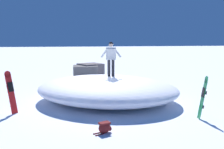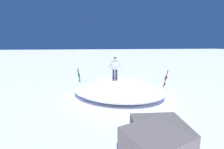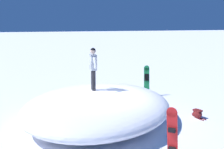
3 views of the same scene
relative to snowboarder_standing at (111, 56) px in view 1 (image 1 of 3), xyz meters
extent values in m
plane|color=white|center=(0.58, -0.75, -2.16)|extent=(240.00, 240.00, 0.00)
ellipsoid|color=white|center=(0.09, -0.24, -1.57)|extent=(8.40, 8.71, 1.19)
cylinder|color=black|center=(0.01, 0.10, -0.58)|extent=(0.14, 0.14, 0.79)
cylinder|color=black|center=(-0.01, -0.10, -0.58)|extent=(0.14, 0.14, 0.79)
cube|color=#8C939E|center=(0.00, 0.00, 0.11)|extent=(0.26, 0.46, 0.59)
sphere|color=beige|center=(0.00, 0.00, 0.55)|extent=(0.22, 0.22, 0.22)
cylinder|color=#8C939E|center=(0.03, 0.31, 0.16)|extent=(0.12, 0.38, 0.49)
cylinder|color=#8C939E|center=(-0.03, -0.31, 0.16)|extent=(0.12, 0.38, 0.49)
sphere|color=black|center=(0.00, 0.00, 0.57)|extent=(0.21, 0.21, 0.21)
cube|color=#1E8C47|center=(3.56, 2.52, -1.43)|extent=(0.33, 0.30, 1.48)
cylinder|color=#1E8C47|center=(3.59, 2.62, -0.69)|extent=(0.28, 0.14, 0.28)
cube|color=black|center=(3.57, 2.53, -1.16)|extent=(0.24, 0.13, 0.35)
cube|color=black|center=(3.59, 2.60, -1.16)|extent=(0.21, 0.14, 0.12)
cube|color=black|center=(3.56, 2.52, -1.69)|extent=(0.21, 0.14, 0.12)
cube|color=red|center=(0.91, -4.36, -1.38)|extent=(0.44, 0.44, 1.56)
cylinder|color=red|center=(0.79, -4.48, -0.60)|extent=(0.25, 0.25, 0.27)
cube|color=black|center=(0.90, -4.37, -1.10)|extent=(0.22, 0.23, 0.38)
cube|color=black|center=(0.83, -4.43, -1.10)|extent=(0.20, 0.20, 0.12)
cube|color=black|center=(0.92, -4.35, -1.67)|extent=(0.20, 0.20, 0.12)
ellipsoid|color=maroon|center=(3.95, -1.29, -1.99)|extent=(0.36, 0.46, 0.35)
ellipsoid|color=maroon|center=(3.90, -1.12, -2.04)|extent=(0.22, 0.16, 0.17)
cube|color=maroon|center=(3.95, -1.29, -1.84)|extent=(0.31, 0.39, 0.06)
cylinder|color=maroon|center=(3.94, -1.52, -2.15)|extent=(0.11, 0.28, 0.04)
cylinder|color=maroon|center=(4.08, -1.48, -2.15)|extent=(0.11, 0.28, 0.04)
cube|color=#6E625E|center=(-6.77, 0.22, -1.57)|extent=(2.02, 1.99, 1.19)
cube|color=#66605A|center=(-6.15, -0.27, -1.61)|extent=(1.87, 1.92, 1.10)
camera|label=1|loc=(10.87, -2.96, 0.69)|focal=38.03mm
camera|label=2|loc=(-10.63, 2.21, 1.50)|focal=25.39mm
camera|label=3|loc=(-2.88, -10.37, 1.59)|focal=45.21mm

